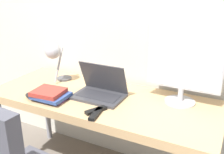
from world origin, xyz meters
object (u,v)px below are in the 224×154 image
object	(u,v)px
monitor	(184,64)
desk_lamp	(54,55)
book_stack	(50,94)
laptop	(100,90)
game_controller	(35,95)

from	to	relation	value
monitor	desk_lamp	bearing A→B (deg)	-173.76
monitor	book_stack	size ratio (longest dim) A/B	2.11
monitor	book_stack	world-z (taller)	monitor
monitor	book_stack	bearing A→B (deg)	-156.09
laptop	monitor	size ratio (longest dim) A/B	0.69
book_stack	monitor	bearing A→B (deg)	23.91
desk_lamp	game_controller	world-z (taller)	desk_lamp
monitor	desk_lamp	world-z (taller)	monitor
monitor	desk_lamp	distance (m)	0.98
desk_lamp	book_stack	bearing A→B (deg)	-59.89
desk_lamp	book_stack	xyz separation A→B (m)	(0.15, -0.26, -0.20)
laptop	desk_lamp	xyz separation A→B (m)	(-0.44, 0.06, 0.19)
book_stack	laptop	bearing A→B (deg)	34.46
laptop	game_controller	world-z (taller)	laptop
laptop	desk_lamp	bearing A→B (deg)	172.29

